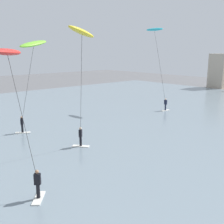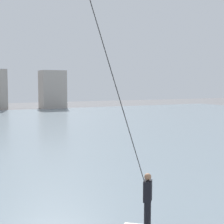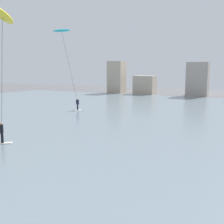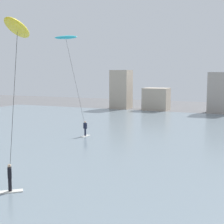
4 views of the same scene
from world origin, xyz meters
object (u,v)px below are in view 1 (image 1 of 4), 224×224
object	(u,v)px
kitesurfer_yellow	(82,41)
kitesurfer_red	(10,66)
kitesurfer_lime	(32,52)
kitesurfer_cyan	(156,40)

from	to	relation	value
kitesurfer_yellow	kitesurfer_red	xyz separation A→B (m)	(1.87, -5.99, -1.44)
kitesurfer_yellow	kitesurfer_lime	bearing A→B (deg)	-172.98
kitesurfer_cyan	kitesurfer_yellow	bearing A→B (deg)	-67.34
kitesurfer_cyan	kitesurfer_red	size ratio (longest dim) A/B	1.35
kitesurfer_red	kitesurfer_yellow	bearing A→B (deg)	107.33
kitesurfer_cyan	kitesurfer_yellow	distance (m)	18.18
kitesurfer_yellow	kitesurfer_red	distance (m)	6.44
kitesurfer_cyan	kitesurfer_red	distance (m)	24.52
kitesurfer_yellow	kitesurfer_lime	distance (m)	6.35
kitesurfer_red	kitesurfer_lime	xyz separation A→B (m)	(-8.13, 5.22, 0.69)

